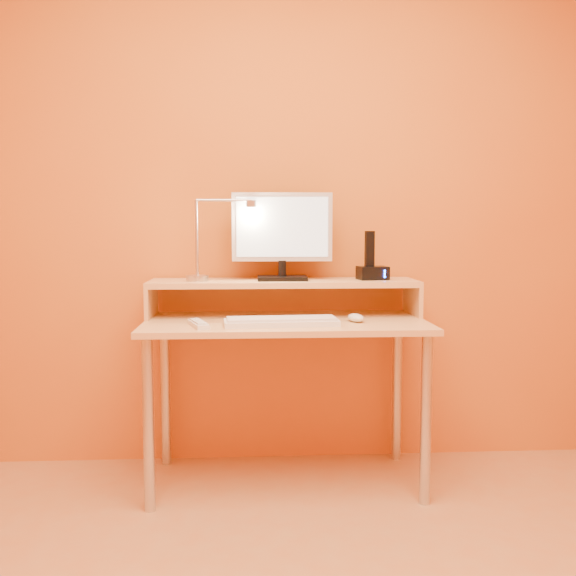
{
  "coord_description": "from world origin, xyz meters",
  "views": [
    {
      "loc": [
        -0.15,
        -1.51,
        1.12
      ],
      "look_at": [
        0.01,
        1.13,
        0.86
      ],
      "focal_mm": 39.57,
      "sensor_mm": 36.0,
      "label": 1
    }
  ],
  "objects": [
    {
      "name": "desk_leg_fr",
      "position": [
        0.55,
        0.93,
        0.35
      ],
      "size": [
        0.04,
        0.04,
        0.69
      ],
      "primitive_type": "cylinder",
      "color": "#BABAC0",
      "rests_on": "floor"
    },
    {
      "name": "lamp_post",
      "position": [
        -0.38,
        1.3,
        1.07
      ],
      "size": [
        0.01,
        0.01,
        0.33
      ],
      "primitive_type": "cylinder",
      "color": "#BABAC0",
      "rests_on": "lamp_base"
    },
    {
      "name": "monitor_back",
      "position": [
        -0.01,
        1.36,
        1.12
      ],
      "size": [
        0.4,
        0.02,
        0.26
      ],
      "primitive_type": "cube",
      "rotation": [
        0.0,
        0.0,
        -0.02
      ],
      "color": "black",
      "rests_on": "monitor_panel"
    },
    {
      "name": "wall_back",
      "position": [
        0.0,
        1.5,
        1.25
      ],
      "size": [
        3.0,
        0.04,
        2.5
      ],
      "primitive_type": "cube",
      "color": "orange",
      "rests_on": "floor"
    },
    {
      "name": "shelf_riser_right",
      "position": [
        0.59,
        1.33,
        0.79
      ],
      "size": [
        0.02,
        0.3,
        0.14
      ],
      "primitive_type": "cube",
      "color": "tan",
      "rests_on": "desk_lower"
    },
    {
      "name": "keyboard",
      "position": [
        -0.02,
        1.04,
        0.73
      ],
      "size": [
        0.47,
        0.18,
        0.02
      ],
      "primitive_type": "cube",
      "rotation": [
        0.0,
        0.0,
        0.06
      ],
      "color": "silver",
      "rests_on": "desk_lower"
    },
    {
      "name": "monitor_panel",
      "position": [
        -0.01,
        1.34,
        1.12
      ],
      "size": [
        0.45,
        0.04,
        0.31
      ],
      "primitive_type": "cube",
      "rotation": [
        0.0,
        0.0,
        -0.02
      ],
      "color": "silver",
      "rests_on": "monitor_neck"
    },
    {
      "name": "shelf_riser_left",
      "position": [
        -0.59,
        1.33,
        0.79
      ],
      "size": [
        0.02,
        0.3,
        0.14
      ],
      "primitive_type": "cube",
      "color": "tan",
      "rests_on": "desk_lower"
    },
    {
      "name": "lamp_base",
      "position": [
        -0.38,
        1.3,
        0.89
      ],
      "size": [
        0.1,
        0.1,
        0.02
      ],
      "primitive_type": "cylinder",
      "color": "#BABAC0",
      "rests_on": "desk_shelf"
    },
    {
      "name": "lamp_arm",
      "position": [
        -0.26,
        1.3,
        1.24
      ],
      "size": [
        0.24,
        0.01,
        0.01
      ],
      "primitive_type": "cylinder",
      "rotation": [
        0.0,
        1.57,
        0.0
      ],
      "color": "#BABAC0",
      "rests_on": "lamp_post"
    },
    {
      "name": "phone_led",
      "position": [
        0.45,
        1.28,
        0.91
      ],
      "size": [
        0.01,
        0.0,
        0.04
      ],
      "primitive_type": "cube",
      "color": "blue",
      "rests_on": "phone_dock"
    },
    {
      "name": "lamp_bulb",
      "position": [
        -0.14,
        1.3,
        1.2
      ],
      "size": [
        0.03,
        0.03,
        0.0
      ],
      "primitive_type": "cylinder",
      "color": "#FFEAC6",
      "rests_on": "lamp_head"
    },
    {
      "name": "desk_leg_fl",
      "position": [
        -0.55,
        0.93,
        0.35
      ],
      "size": [
        0.04,
        0.04,
        0.69
      ],
      "primitive_type": "cylinder",
      "color": "#BABAC0",
      "rests_on": "floor"
    },
    {
      "name": "desk_leg_bl",
      "position": [
        -0.55,
        1.43,
        0.35
      ],
      "size": [
        0.04,
        0.04,
        0.69
      ],
      "primitive_type": "cylinder",
      "color": "#BABAC0",
      "rests_on": "floor"
    },
    {
      "name": "monitor_screen",
      "position": [
        -0.01,
        1.32,
        1.12
      ],
      "size": [
        0.41,
        0.01,
        0.27
      ],
      "primitive_type": "cube",
      "rotation": [
        0.0,
        0.0,
        -0.02
      ],
      "color": "silver",
      "rests_on": "monitor_panel"
    },
    {
      "name": "remote_control",
      "position": [
        -0.36,
        1.02,
        0.73
      ],
      "size": [
        0.1,
        0.19,
        0.02
      ],
      "primitive_type": "cube",
      "rotation": [
        0.0,
        0.0,
        0.31
      ],
      "color": "silver",
      "rests_on": "desk_lower"
    },
    {
      "name": "desk_leg_br",
      "position": [
        0.55,
        1.43,
        0.35
      ],
      "size": [
        0.04,
        0.04,
        0.69
      ],
      "primitive_type": "cylinder",
      "color": "#BABAC0",
      "rests_on": "floor"
    },
    {
      "name": "phone_handset",
      "position": [
        0.39,
        1.33,
        1.02
      ],
      "size": [
        0.04,
        0.03,
        0.16
      ],
      "primitive_type": "cube",
      "rotation": [
        0.0,
        0.0,
        0.14
      ],
      "color": "black",
      "rests_on": "phone_dock"
    },
    {
      "name": "phone_dock",
      "position": [
        0.4,
        1.33,
        0.91
      ],
      "size": [
        0.14,
        0.12,
        0.06
      ],
      "primitive_type": "cube",
      "rotation": [
        0.0,
        0.0,
        0.14
      ],
      "color": "black",
      "rests_on": "desk_shelf"
    },
    {
      "name": "mouse",
      "position": [
        0.29,
        1.11,
        0.74
      ],
      "size": [
        0.09,
        0.12,
        0.04
      ],
      "primitive_type": "ellipsoid",
      "rotation": [
        0.0,
        0.0,
        0.29
      ],
      "color": "silver",
      "rests_on": "desk_lower"
    },
    {
      "name": "lamp_head",
      "position": [
        -0.14,
        1.3,
        1.22
      ],
      "size": [
        0.04,
        0.04,
        0.03
      ],
      "primitive_type": "cylinder",
      "color": "#BABAC0",
      "rests_on": "lamp_arm"
    },
    {
      "name": "desk_lower",
      "position": [
        0.0,
        1.18,
        0.71
      ],
      "size": [
        1.2,
        0.6,
        0.02
      ],
      "primitive_type": "cube",
      "color": "tan",
      "rests_on": "floor"
    },
    {
      "name": "monitor_foot",
      "position": [
        -0.01,
        1.33,
        0.89
      ],
      "size": [
        0.22,
        0.16,
        0.02
      ],
      "primitive_type": "cube",
      "color": "black",
      "rests_on": "desk_shelf"
    },
    {
      "name": "desk_shelf",
      "position": [
        0.0,
        1.33,
        0.87
      ],
      "size": [
        1.2,
        0.3,
        0.02
      ],
      "primitive_type": "cube",
      "color": "tan",
      "rests_on": "desk_lower"
    },
    {
      "name": "monitor_neck",
      "position": [
        -0.01,
        1.33,
        0.93
      ],
      "size": [
        0.04,
        0.04,
        0.07
      ],
      "primitive_type": "cylinder",
      "color": "black",
      "rests_on": "monitor_foot"
    }
  ]
}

